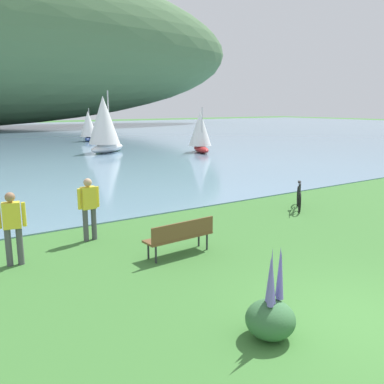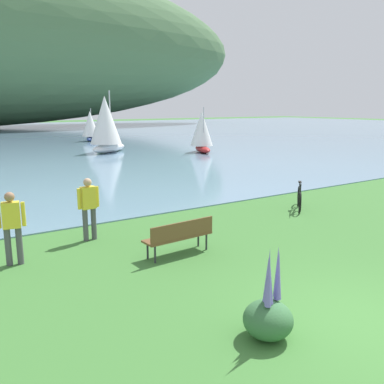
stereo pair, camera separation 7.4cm
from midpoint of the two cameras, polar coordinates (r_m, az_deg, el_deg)
name	(u,v)px [view 1 (the left image)]	position (r m, az deg, el deg)	size (l,w,h in m)	color
ground_plane	(372,323)	(7.97, 23.18, -16.11)	(200.00, 200.00, 0.00)	#3D7533
park_bench_near_camera	(180,235)	(10.17, -1.82, -5.86)	(1.83, 0.59, 0.88)	brown
bicycle_leaning_near_bench	(299,198)	(15.17, 14.29, -0.79)	(1.30, 1.29, 1.01)	black
person_at_shoreline	(89,205)	(11.52, -14.12, -1.76)	(0.61, 0.25, 1.71)	#4C4C51
person_on_the_grass	(12,224)	(10.27, -23.58, -4.03)	(0.60, 0.30, 1.71)	#4C4C51
echium_bush_beside_closest	(271,314)	(6.90, 10.44, -16.08)	(0.79, 0.79, 1.54)	#386B3D
sailboat_mid_bay	(88,126)	(43.68, -14.04, 8.78)	(2.37, 2.79, 3.29)	navy
sailboat_toward_hillside	(104,124)	(32.55, -12.00, 9.12)	(3.92, 3.43, 4.68)	white
sailboat_far_off	(200,131)	(32.38, 1.08, 8.33)	(2.20, 3.04, 3.44)	#B22323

